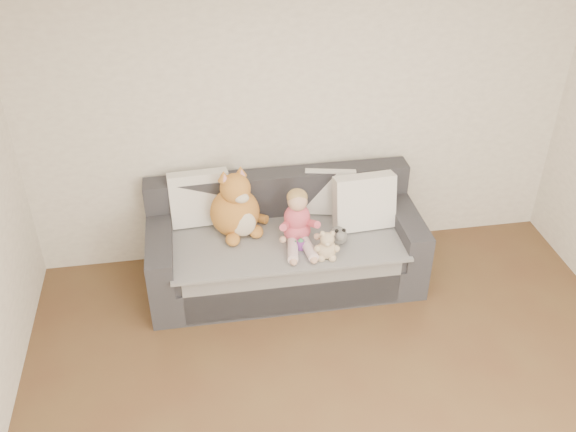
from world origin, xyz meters
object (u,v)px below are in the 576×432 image
object	(u,v)px
sofa	(284,247)
plush_cat	(236,209)
toddler	(298,222)
teddy_bear	(327,247)
sippy_cup	(301,243)

from	to	relation	value
sofa	plush_cat	bearing A→B (deg)	171.33
toddler	teddy_bear	distance (m)	0.32
sippy_cup	sofa	bearing A→B (deg)	108.83
toddler	plush_cat	world-z (taller)	plush_cat
sofa	toddler	world-z (taller)	toddler
sofa	teddy_bear	xyz separation A→B (m)	(0.27, -0.40, 0.26)
toddler	teddy_bear	size ratio (longest dim) A/B	1.87
sippy_cup	plush_cat	bearing A→B (deg)	145.74
teddy_bear	sippy_cup	xyz separation A→B (m)	(-0.18, 0.14, -0.04)
toddler	sippy_cup	size ratio (longest dim) A/B	4.32
teddy_bear	sippy_cup	distance (m)	0.23
plush_cat	sippy_cup	xyz separation A→B (m)	(0.47, -0.32, -0.17)
teddy_bear	plush_cat	bearing A→B (deg)	153.80
teddy_bear	sippy_cup	bearing A→B (deg)	151.20
plush_cat	teddy_bear	distance (m)	0.80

